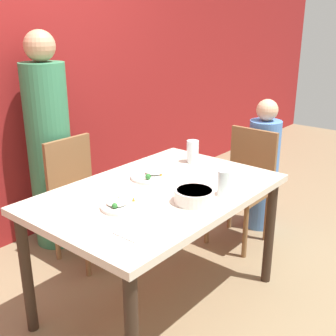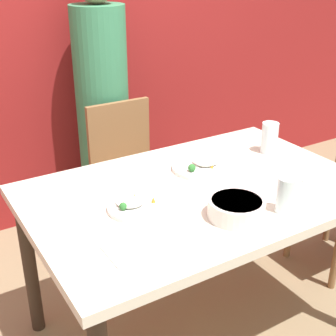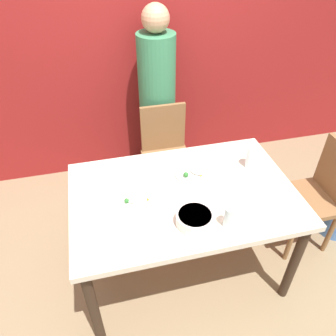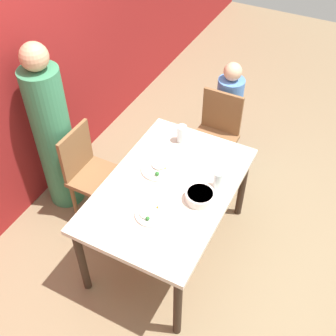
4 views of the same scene
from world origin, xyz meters
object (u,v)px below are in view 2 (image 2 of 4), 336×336
chair_adult_spot (130,174)px  glass_water_tall (285,195)px  bowl_curry (236,208)px  plate_rice_adult (136,206)px  person_adult (103,114)px

chair_adult_spot → glass_water_tall: (0.09, -1.10, 0.34)m
chair_adult_spot → bowl_curry: chair_adult_spot is taller
chair_adult_spot → plate_rice_adult: (-0.37, -0.80, 0.29)m
chair_adult_spot → glass_water_tall: glass_water_tall is taller
person_adult → plate_rice_adult: person_adult is taller
person_adult → plate_rice_adult: size_ratio=6.88×
chair_adult_spot → bowl_curry: size_ratio=4.16×
person_adult → bowl_curry: (-0.09, -1.37, 0.05)m
person_adult → glass_water_tall: size_ratio=11.46×
person_adult → glass_water_tall: (0.09, -1.43, 0.08)m
plate_rice_adult → glass_water_tall: (0.46, -0.30, 0.05)m
plate_rice_adult → glass_water_tall: glass_water_tall is taller
chair_adult_spot → person_adult: size_ratio=0.55×
chair_adult_spot → glass_water_tall: size_ratio=6.27×
chair_adult_spot → person_adult: bearing=90.0°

